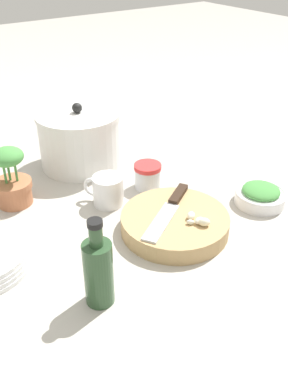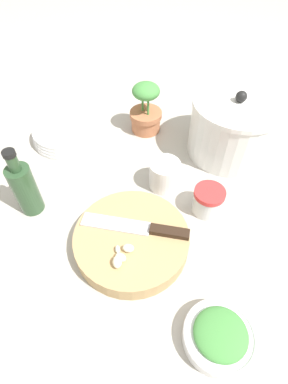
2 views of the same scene
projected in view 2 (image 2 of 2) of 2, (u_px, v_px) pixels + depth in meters
name	position (u px, v px, depth m)	size (l,w,h in m)	color
ground_plane	(146.00, 200.00, 0.74)	(5.00, 5.00, 0.00)	#B2ADA3
cutting_board	(132.00, 240.00, 0.65)	(0.25, 0.25, 0.04)	tan
chef_knife	(142.00, 228.00, 0.64)	(0.21, 0.15, 0.01)	black
garlic_cloves	(121.00, 256.00, 0.59)	(0.05, 0.07, 0.02)	white
herb_bowl	(219.00, 336.00, 0.52)	(0.13, 0.13, 0.05)	white
spice_jar	(208.00, 201.00, 0.70)	(0.07, 0.07, 0.07)	silver
coffee_mug	(164.00, 174.00, 0.75)	(0.08, 0.10, 0.08)	white
plate_stack	(67.00, 132.00, 0.89)	(0.20, 0.20, 0.04)	white
oil_bottle	(25.00, 188.00, 0.67)	(0.05, 0.05, 0.18)	#2D4C2D
stock_pot	(233.00, 127.00, 0.80)	(0.24, 0.24, 0.19)	silver
potted_herb	(146.00, 111.00, 0.88)	(0.10, 0.10, 0.15)	#B26B47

